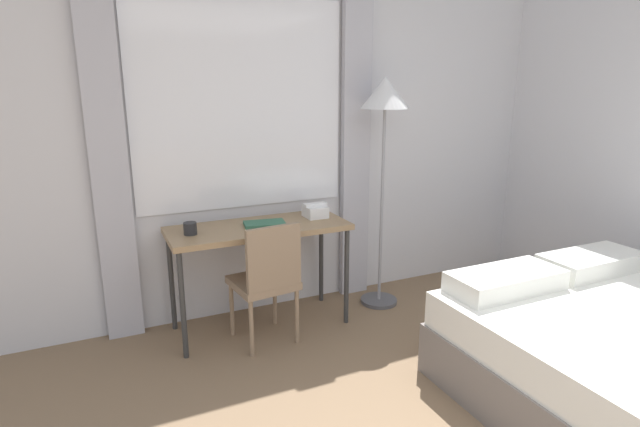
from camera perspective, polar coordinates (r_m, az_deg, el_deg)
wall_back_with_window at (r=3.87m, az=-4.50°, el=8.68°), size 5.61×0.13×2.70m
desk at (r=3.58m, az=-7.01°, el=-2.44°), size 1.27×0.52×0.77m
desk_chair at (r=3.40m, az=-6.07°, el=-7.17°), size 0.44×0.44×0.87m
standing_lamp at (r=3.85m, az=7.41°, el=11.30°), size 0.37×0.37×1.80m
telephone at (r=3.75m, az=-0.56°, el=0.30°), size 0.18×0.17×0.11m
book at (r=3.56m, az=-6.36°, el=-1.16°), size 0.31×0.21×0.02m
mug at (r=3.43m, az=-14.62°, el=-1.67°), size 0.09×0.09×0.08m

